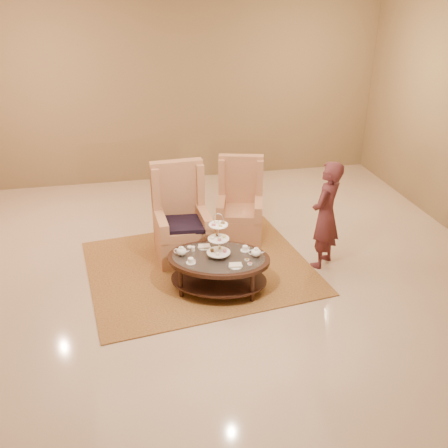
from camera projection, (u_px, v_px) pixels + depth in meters
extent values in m
plane|color=beige|center=(217.00, 280.00, 6.80)|extent=(8.00, 8.00, 0.00)
cube|color=silver|center=(217.00, 280.00, 6.80)|extent=(8.00, 8.00, 0.02)
cube|color=#8E744D|center=(177.00, 91.00, 9.55)|extent=(8.00, 0.04, 3.50)
cube|color=#A5793A|center=(199.00, 267.00, 7.08)|extent=(3.34, 2.90, 0.02)
cylinder|color=black|center=(181.00, 283.00, 6.33)|extent=(0.07, 0.07, 0.43)
cylinder|color=black|center=(252.00, 287.00, 6.24)|extent=(0.07, 0.07, 0.43)
cylinder|color=black|center=(187.00, 264.00, 6.76)|extent=(0.07, 0.07, 0.43)
cylinder|color=black|center=(255.00, 268.00, 6.67)|extent=(0.07, 0.07, 0.43)
cylinder|color=silver|center=(218.00, 238.00, 6.26)|extent=(0.01, 0.01, 0.54)
torus|color=silver|center=(218.00, 218.00, 6.14)|extent=(0.13, 0.05, 0.14)
cylinder|color=white|center=(218.00, 252.00, 6.35)|extent=(0.38, 0.38, 0.01)
cylinder|color=white|center=(218.00, 239.00, 6.26)|extent=(0.34, 0.34, 0.01)
cylinder|color=white|center=(218.00, 225.00, 6.18)|extent=(0.30, 0.30, 0.01)
cylinder|color=#B35B61|center=(225.00, 251.00, 6.33)|extent=(0.05, 0.05, 0.03)
cylinder|color=tan|center=(219.00, 247.00, 6.41)|extent=(0.05, 0.05, 0.03)
cylinder|color=brown|center=(212.00, 250.00, 6.35)|extent=(0.05, 0.05, 0.03)
cylinder|color=white|center=(218.00, 254.00, 6.27)|extent=(0.05, 0.05, 0.03)
ellipsoid|color=tan|center=(224.00, 237.00, 6.27)|extent=(0.06, 0.06, 0.03)
ellipsoid|color=brown|center=(217.00, 234.00, 6.32)|extent=(0.06, 0.06, 0.03)
ellipsoid|color=white|center=(213.00, 238.00, 6.24)|extent=(0.06, 0.06, 0.03)
ellipsoid|color=#B35B61|center=(219.00, 240.00, 6.19)|extent=(0.06, 0.06, 0.03)
cube|color=brown|center=(223.00, 223.00, 6.20)|extent=(0.06, 0.05, 0.02)
cube|color=white|center=(216.00, 222.00, 6.22)|extent=(0.06, 0.05, 0.02)
cube|color=#B35B61|center=(214.00, 225.00, 6.14)|extent=(0.06, 0.05, 0.02)
cube|color=tan|center=(221.00, 226.00, 6.12)|extent=(0.06, 0.05, 0.02)
ellipsoid|color=white|center=(181.00, 251.00, 6.38)|extent=(0.16, 0.16, 0.10)
cylinder|color=white|center=(181.00, 248.00, 6.36)|extent=(0.08, 0.08, 0.01)
sphere|color=white|center=(181.00, 247.00, 6.35)|extent=(0.03, 0.03, 0.02)
cone|color=white|center=(188.00, 251.00, 6.37)|extent=(0.08, 0.05, 0.06)
torus|color=white|center=(176.00, 251.00, 6.39)|extent=(0.07, 0.04, 0.07)
ellipsoid|color=white|center=(256.00, 253.00, 6.35)|extent=(0.16, 0.16, 0.10)
cylinder|color=white|center=(256.00, 249.00, 6.33)|extent=(0.08, 0.08, 0.01)
sphere|color=white|center=(256.00, 248.00, 6.32)|extent=(0.03, 0.03, 0.02)
cone|color=white|center=(263.00, 253.00, 6.34)|extent=(0.08, 0.05, 0.06)
torus|color=white|center=(251.00, 252.00, 6.36)|extent=(0.07, 0.04, 0.07)
cylinder|color=white|center=(191.00, 263.00, 6.24)|extent=(0.15, 0.15, 0.01)
cylinder|color=white|center=(191.00, 260.00, 6.22)|extent=(0.09, 0.09, 0.06)
torus|color=white|center=(194.00, 260.00, 6.22)|extent=(0.04, 0.02, 0.04)
cylinder|color=white|center=(245.00, 250.00, 6.52)|extent=(0.15, 0.15, 0.01)
cylinder|color=white|center=(245.00, 248.00, 6.50)|extent=(0.09, 0.09, 0.06)
torus|color=white|center=(248.00, 248.00, 6.50)|extent=(0.04, 0.02, 0.04)
cylinder|color=white|center=(204.00, 247.00, 6.59)|extent=(0.22, 0.22, 0.01)
cube|color=beige|center=(204.00, 246.00, 6.59)|extent=(0.16, 0.12, 0.02)
cylinder|color=white|center=(236.00, 266.00, 6.16)|extent=(0.22, 0.22, 0.01)
cube|color=beige|center=(236.00, 265.00, 6.15)|extent=(0.16, 0.12, 0.02)
cylinder|color=white|center=(193.00, 249.00, 6.50)|extent=(0.06, 0.06, 0.07)
cylinder|color=white|center=(250.00, 264.00, 6.20)|extent=(0.08, 0.08, 0.02)
cylinder|color=#B35B61|center=(250.00, 263.00, 6.19)|extent=(0.05, 0.05, 0.01)
cylinder|color=white|center=(247.00, 260.00, 6.29)|extent=(0.08, 0.08, 0.02)
cylinder|color=brown|center=(247.00, 259.00, 6.29)|extent=(0.05, 0.05, 0.01)
cylinder|color=white|center=(189.00, 247.00, 6.59)|extent=(0.08, 0.08, 0.02)
cylinder|color=white|center=(189.00, 246.00, 6.59)|extent=(0.05, 0.05, 0.01)
cube|color=tan|center=(183.00, 243.00, 7.26)|extent=(0.79, 0.79, 0.45)
cube|color=tan|center=(183.00, 228.00, 7.09)|extent=(0.67, 0.67, 0.11)
cube|color=tan|center=(178.00, 206.00, 7.32)|extent=(0.75, 0.20, 1.39)
cube|color=tan|center=(155.00, 189.00, 7.07)|extent=(0.12, 0.24, 0.64)
cube|color=tan|center=(199.00, 184.00, 7.22)|extent=(0.12, 0.24, 0.64)
cube|color=tan|center=(161.00, 225.00, 6.98)|extent=(0.17, 0.68, 0.28)
cube|color=tan|center=(204.00, 220.00, 7.13)|extent=(0.17, 0.68, 0.28)
cube|color=black|center=(183.00, 224.00, 7.03)|extent=(0.63, 0.58, 0.06)
cube|color=tan|center=(240.00, 226.00, 7.82)|extent=(0.84, 0.84, 0.41)
cube|color=tan|center=(240.00, 213.00, 7.66)|extent=(0.71, 0.71, 0.10)
cube|color=tan|center=(241.00, 194.00, 7.88)|extent=(0.70, 0.31, 1.27)
cube|color=tan|center=(222.00, 177.00, 7.73)|extent=(0.15, 0.23, 0.59)
cube|color=tan|center=(260.00, 178.00, 7.70)|extent=(0.15, 0.23, 0.59)
cube|color=tan|center=(221.00, 207.00, 7.64)|extent=(0.27, 0.63, 0.25)
cube|color=tan|center=(258.00, 208.00, 7.61)|extent=(0.27, 0.63, 0.25)
imported|color=#512327|center=(326.00, 215.00, 6.85)|extent=(0.66, 0.66, 1.54)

